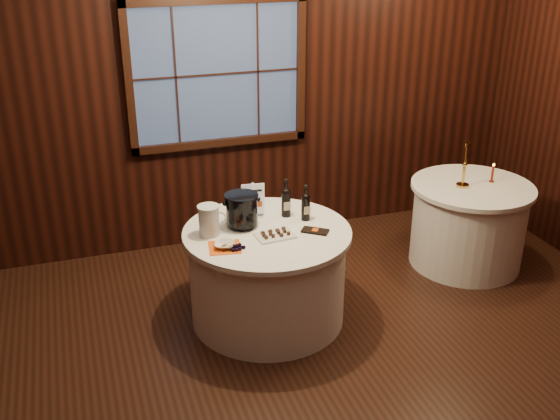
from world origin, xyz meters
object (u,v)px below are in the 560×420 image
object	(u,v)px
chocolate_box	(315,231)
brass_candlestick	(464,171)
side_table	(468,224)
grape_bunch	(237,247)
red_candle	(492,175)
port_bottle_left	(286,200)
cracker_bowl	(225,245)
main_table	(268,275)
chocolate_plate	(275,235)
ice_bucket	(242,210)
glass_pitcher	(209,220)
sign_stand	(253,205)
port_bottle_right	(306,205)

from	to	relation	value
chocolate_box	brass_candlestick	xyz separation A→B (m)	(1.56, 0.44, 0.14)
side_table	grape_bunch	world-z (taller)	grape_bunch
red_candle	port_bottle_left	bearing A→B (deg)	-177.13
brass_candlestick	grape_bunch	bearing A→B (deg)	-166.11
grape_bunch	cracker_bowl	xyz separation A→B (m)	(-0.08, 0.06, 0.00)
main_table	red_candle	bearing A→B (deg)	7.88
side_table	chocolate_plate	world-z (taller)	chocolate_plate
brass_candlestick	red_candle	xyz separation A→B (m)	(0.30, -0.00, -0.07)
ice_bucket	red_candle	world-z (taller)	ice_bucket
glass_pitcher	cracker_bowl	size ratio (longest dim) A/B	1.63
brass_candlestick	main_table	bearing A→B (deg)	-170.83
chocolate_plate	brass_candlestick	xyz separation A→B (m)	(1.87, 0.42, 0.13)
main_table	brass_candlestick	size ratio (longest dim) A/B	3.20
chocolate_plate	side_table	bearing A→B (deg)	11.99
side_table	chocolate_plate	distance (m)	2.06
ice_bucket	brass_candlestick	world-z (taller)	brass_candlestick
port_bottle_left	red_candle	xyz separation A→B (m)	(1.97, 0.10, -0.06)
sign_stand	ice_bucket	xyz separation A→B (m)	(-0.13, -0.14, 0.04)
side_table	cracker_bowl	xyz separation A→B (m)	(-2.37, -0.47, 0.40)
chocolate_plate	cracker_bowl	distance (m)	0.40
chocolate_box	glass_pitcher	distance (m)	0.80
port_bottle_right	chocolate_box	bearing A→B (deg)	-92.08
brass_candlestick	red_candle	distance (m)	0.31
port_bottle_right	ice_bucket	distance (m)	0.50
chocolate_plate	cracker_bowl	size ratio (longest dim) A/B	2.05
cracker_bowl	brass_candlestick	distance (m)	2.32
main_table	cracker_bowl	world-z (taller)	cracker_bowl
port_bottle_left	red_candle	bearing A→B (deg)	7.73
main_table	side_table	distance (m)	2.02
glass_pitcher	brass_candlestick	world-z (taller)	brass_candlestick
cracker_bowl	port_bottle_right	bearing A→B (deg)	20.18
side_table	grape_bunch	distance (m)	2.39
glass_pitcher	brass_candlestick	distance (m)	2.33
ice_bucket	cracker_bowl	xyz separation A→B (m)	(-0.21, -0.30, -0.12)
port_bottle_right	chocolate_box	distance (m)	0.26
side_table	grape_bunch	bearing A→B (deg)	-166.86
side_table	sign_stand	xyz separation A→B (m)	(-2.03, -0.03, 0.48)
grape_bunch	red_candle	size ratio (longest dim) A/B	0.99
chocolate_box	red_candle	bearing A→B (deg)	50.27
port_bottle_left	chocolate_plate	xyz separation A→B (m)	(-0.20, -0.32, -0.12)
side_table	red_candle	distance (m)	0.49
main_table	port_bottle_right	size ratio (longest dim) A/B	4.42
port_bottle_left	glass_pitcher	xyz separation A→B (m)	(-0.65, -0.14, -0.01)
port_bottle_left	chocolate_plate	distance (m)	0.40
sign_stand	port_bottle_left	bearing A→B (deg)	-7.92
port_bottle_left	port_bottle_right	bearing A→B (deg)	-38.61
grape_bunch	sign_stand	bearing A→B (deg)	62.26
red_candle	grape_bunch	bearing A→B (deg)	-167.77
glass_pitcher	main_table	bearing A→B (deg)	-7.67
port_bottle_left	port_bottle_right	size ratio (longest dim) A/B	1.06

